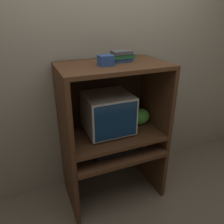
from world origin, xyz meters
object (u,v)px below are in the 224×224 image
crt_monitor (108,113)px  snack_bag (140,117)px  mouse (143,146)px  keyboard (116,153)px  book_stack (122,56)px  storage_box (106,60)px

crt_monitor → snack_bag: size_ratio=2.06×
mouse → crt_monitor: bearing=146.9°
keyboard → book_stack: 0.92m
snack_bag → storage_box: bearing=-166.3°
crt_monitor → book_stack: (0.15, 0.01, 0.54)m
keyboard → snack_bag: (0.36, 0.20, 0.23)m
keyboard → snack_bag: snack_bag is taller
crt_monitor → storage_box: 0.54m
book_stack → keyboard: bearing=-124.5°
snack_bag → storage_box: storage_box is taller
storage_box → book_stack: bearing=26.8°
mouse → snack_bag: snack_bag is taller
book_stack → storage_box: (-0.19, -0.10, -0.01)m
crt_monitor → mouse: size_ratio=6.41×
storage_box → crt_monitor: bearing=61.4°
keyboard → crt_monitor: bearing=92.5°
crt_monitor → keyboard: bearing=-87.5°
keyboard → storage_box: (-0.06, 0.10, 0.88)m
keyboard → snack_bag: size_ratio=2.10×
snack_bag → storage_box: (-0.42, -0.10, 0.64)m
crt_monitor → book_stack: size_ratio=2.16×
crt_monitor → snack_bag: 0.39m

